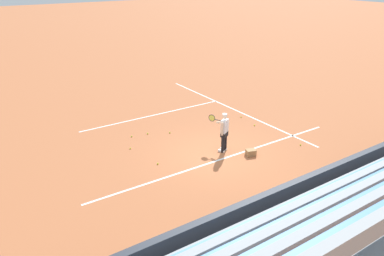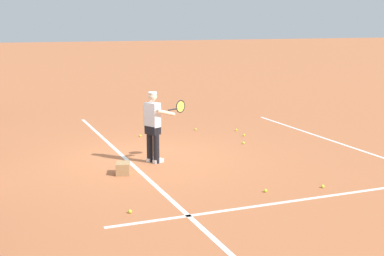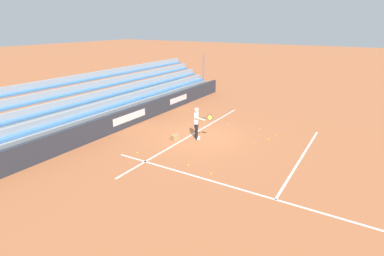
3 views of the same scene
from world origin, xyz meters
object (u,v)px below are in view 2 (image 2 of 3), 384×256
(tennis_ball_midcourt, at_px, (244,135))
(tennis_ball_toward_net, at_px, (243,143))
(ball_box_cardboard, at_px, (123,168))
(tennis_ball_on_baseline, at_px, (140,136))
(tennis_player, at_px, (154,126))
(tennis_ball_stray_back, at_px, (196,129))
(tennis_ball_by_box, at_px, (265,191))
(tennis_ball_near_player, at_px, (236,130))
(tennis_ball_far_left, at_px, (130,211))
(tennis_ball_far_right, at_px, (323,186))

(tennis_ball_midcourt, distance_m, tennis_ball_toward_net, 1.05)
(ball_box_cardboard, distance_m, tennis_ball_on_baseline, 3.92)
(tennis_player, distance_m, tennis_ball_stray_back, 4.12)
(tennis_player, height_order, ball_box_cardboard, tennis_player)
(tennis_ball_by_box, distance_m, tennis_ball_near_player, 6.08)
(tennis_ball_far_left, height_order, tennis_ball_near_player, same)
(tennis_ball_on_baseline, relative_size, tennis_ball_near_player, 1.00)
(tennis_ball_far_right, relative_size, tennis_ball_on_baseline, 1.00)
(tennis_ball_stray_back, bearing_deg, ball_box_cardboard, -40.34)
(tennis_ball_by_box, relative_size, tennis_ball_toward_net, 1.00)
(ball_box_cardboard, xyz_separation_m, tennis_ball_stray_back, (-3.95, 3.36, -0.10))
(tennis_player, distance_m, tennis_ball_near_player, 4.49)
(tennis_ball_far_left, relative_size, tennis_ball_far_right, 1.00)
(tennis_player, xyz_separation_m, tennis_ball_by_box, (3.04, 1.35, -0.86))
(tennis_ball_far_left, bearing_deg, tennis_ball_by_box, 93.04)
(tennis_ball_midcourt, bearing_deg, tennis_ball_toward_net, -27.97)
(tennis_ball_by_box, xyz_separation_m, tennis_ball_midcourt, (-4.91, 2.04, 0.00))
(tennis_ball_far_right, xyz_separation_m, tennis_ball_stray_back, (-6.47, -0.18, 0.00))
(tennis_ball_toward_net, bearing_deg, tennis_ball_on_baseline, -129.52)
(tennis_ball_by_box, distance_m, tennis_ball_toward_net, 4.28)
(tennis_ball_on_baseline, relative_size, tennis_ball_toward_net, 1.00)
(tennis_player, height_order, tennis_ball_near_player, tennis_player)
(tennis_ball_far_left, relative_size, tennis_ball_near_player, 1.00)
(ball_box_cardboard, height_order, tennis_ball_far_right, ball_box_cardboard)
(tennis_ball_far_left, xyz_separation_m, tennis_ball_stray_back, (-6.43, 3.87, 0.00))
(tennis_ball_far_right, bearing_deg, tennis_ball_stray_back, -178.36)
(tennis_player, relative_size, tennis_ball_far_left, 25.98)
(ball_box_cardboard, xyz_separation_m, tennis_ball_by_box, (2.33, 2.31, -0.10))
(tennis_ball_by_box, distance_m, tennis_ball_far_left, 2.83)
(tennis_ball_on_baseline, height_order, tennis_ball_toward_net, same)
(tennis_ball_stray_back, bearing_deg, tennis_ball_far_left, -31.05)
(tennis_player, relative_size, tennis_ball_on_baseline, 25.98)
(tennis_ball_near_player, bearing_deg, ball_box_cardboard, -53.17)
(tennis_ball_by_box, xyz_separation_m, tennis_ball_near_player, (-5.68, 2.17, 0.00))
(tennis_ball_far_right, relative_size, tennis_ball_toward_net, 1.00)
(tennis_ball_far_left, distance_m, tennis_ball_stray_back, 7.51)
(tennis_ball_by_box, xyz_separation_m, tennis_ball_stray_back, (-6.28, 1.05, 0.00))
(tennis_ball_stray_back, distance_m, tennis_ball_toward_net, 2.35)
(tennis_ball_by_box, height_order, tennis_ball_midcourt, same)
(tennis_ball_by_box, distance_m, tennis_ball_stray_back, 6.37)
(tennis_ball_on_baseline, bearing_deg, tennis_ball_far_right, 18.66)
(tennis_ball_far_right, relative_size, tennis_ball_near_player, 1.00)
(tennis_ball_midcourt, bearing_deg, tennis_ball_far_left, -43.88)
(tennis_ball_stray_back, bearing_deg, tennis_ball_toward_net, 12.43)
(tennis_ball_far_right, distance_m, tennis_ball_near_player, 5.94)
(tennis_player, relative_size, tennis_ball_stray_back, 25.98)
(tennis_ball_by_box, relative_size, tennis_ball_far_right, 1.00)
(tennis_player, distance_m, tennis_ball_midcourt, 3.97)
(ball_box_cardboard, relative_size, tennis_ball_toward_net, 6.06)
(tennis_ball_by_box, relative_size, tennis_ball_far_left, 1.00)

